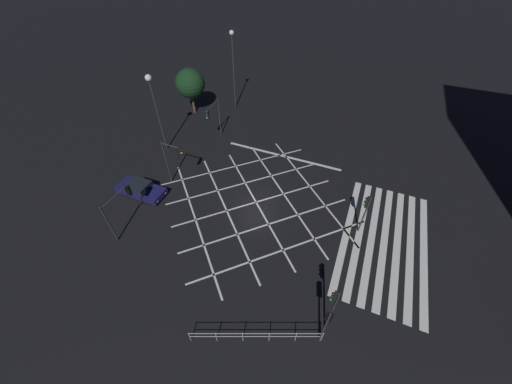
% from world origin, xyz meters
% --- Properties ---
extents(ground_plane, '(200.00, 200.00, 0.00)m').
position_xyz_m(ground_plane, '(0.00, 0.00, 0.00)').
color(ground_plane, black).
extents(road_markings, '(17.44, 21.96, 0.01)m').
position_xyz_m(road_markings, '(0.38, -6.53, 0.00)').
color(road_markings, silver).
rests_on(road_markings, ground_plane).
extents(traffic_light_sw_cross, '(0.36, 0.39, 4.23)m').
position_xyz_m(traffic_light_sw_cross, '(-7.81, -7.55, 3.02)').
color(traffic_light_sw_cross, '#2D2D30').
rests_on(traffic_light_sw_cross, ground_plane).
extents(traffic_light_nw_main, '(2.74, 0.36, 3.56)m').
position_xyz_m(traffic_light_nw_main, '(-6.10, 7.93, 2.63)').
color(traffic_light_nw_main, '#2D2D30').
rests_on(traffic_light_nw_main, ground_plane).
extents(traffic_light_median_south, '(0.36, 0.39, 3.60)m').
position_xyz_m(traffic_light_median_south, '(0.24, -8.25, 2.58)').
color(traffic_light_median_south, '#2D2D30').
rests_on(traffic_light_median_south, ground_plane).
extents(traffic_light_median_north, '(0.36, 1.96, 4.22)m').
position_xyz_m(traffic_light_median_north, '(-0.50, 7.13, 3.07)').
color(traffic_light_median_north, '#2D2D30').
rests_on(traffic_light_median_north, ground_plane).
extents(traffic_light_ne_main, '(2.46, 0.36, 4.13)m').
position_xyz_m(traffic_light_ne_main, '(6.80, 7.54, 3.03)').
color(traffic_light_ne_main, '#2D2D30').
rests_on(traffic_light_ne_main, ground_plane).
extents(traffic_light_sw_main, '(0.39, 0.36, 3.51)m').
position_xyz_m(traffic_light_sw_main, '(-8.49, -7.50, 2.52)').
color(traffic_light_sw_main, '#2D2D30').
rests_on(traffic_light_sw_main, ground_plane).
extents(street_lamp_east, '(0.59, 0.59, 7.65)m').
position_xyz_m(street_lamp_east, '(3.47, 11.42, 5.84)').
color(street_lamp_east, '#2D2D30').
rests_on(street_lamp_east, ground_plane).
extents(street_lamp_west, '(0.52, 0.52, 8.73)m').
position_xyz_m(street_lamp_west, '(14.19, 8.75, 6.13)').
color(street_lamp_west, '#2D2D30').
rests_on(street_lamp_west, ground_plane).
extents(street_tree_near, '(3.30, 3.30, 5.26)m').
position_xyz_m(street_tree_near, '(11.11, 12.79, 3.60)').
color(street_tree_near, brown).
rests_on(street_tree_near, ground_plane).
extents(waiting_car, '(1.74, 4.22, 1.19)m').
position_xyz_m(waiting_car, '(-2.90, 9.44, 0.57)').
color(waiting_car, '#191951').
rests_on(waiting_car, ground_plane).
extents(pedestrian_railing, '(2.89, 6.82, 1.05)m').
position_xyz_m(pedestrian_railing, '(-9.99, -4.20, 0.67)').
color(pedestrian_railing, '#B7B7BC').
rests_on(pedestrian_railing, ground_plane).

